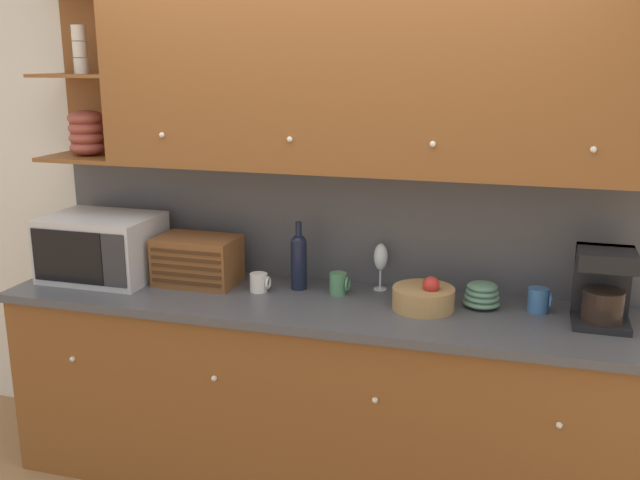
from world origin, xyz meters
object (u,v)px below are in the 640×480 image
wine_bottle (299,259)px  microwave (102,247)px  fruit_basket (424,298)px  coffee_maker (603,287)px  mug_blue_second (539,300)px  bread_box (198,260)px  bowl_stack_on_counter (482,295)px  mug (339,283)px  wine_glass (381,258)px  mug_patterned_third (259,282)px

wine_bottle → microwave: bearing=-173.4°
fruit_basket → coffee_maker: bearing=2.3°
mug_blue_second → wine_bottle: bearing=179.6°
fruit_basket → mug_blue_second: (0.49, 0.11, 0.00)m
bread_box → coffee_maker: bearing=-0.7°
bowl_stack_on_counter → mug_blue_second: (0.25, 0.01, -0.00)m
mug → wine_glass: size_ratio=0.46×
bread_box → bowl_stack_on_counter: (1.38, 0.05, -0.06)m
mug → wine_glass: 0.24m
bowl_stack_on_counter → fruit_basket: bearing=-158.0°
microwave → mug_patterned_third: 0.85m
microwave → mug_blue_second: 2.13m
mug_patterned_third → coffee_maker: bearing=0.3°
mug → bowl_stack_on_counter: 0.66m
mug → microwave: bearing=-175.8°
wine_bottle → bowl_stack_on_counter: (0.87, -0.02, -0.09)m
wine_glass → coffee_maker: size_ratio=0.70×
microwave → wine_bottle: (1.01, 0.12, -0.01)m
microwave → mug: microwave is taller
fruit_basket → bowl_stack_on_counter: size_ratio=1.65×
microwave → mug_blue_second: (2.12, 0.11, -0.11)m
mug_patterned_third → bowl_stack_on_counter: (1.04, 0.08, 0.01)m
microwave → wine_bottle: size_ratio=1.64×
bread_box → bowl_stack_on_counter: bread_box is taller
mug_blue_second → coffee_maker: coffee_maker is taller
bowl_stack_on_counter → mug_blue_second: bowl_stack_on_counter is taller
microwave → coffee_maker: 2.37m
wine_bottle → wine_glass: 0.39m
mug → coffee_maker: bearing=-2.9°
mug → coffee_maker: size_ratio=0.32×
microwave → wine_glass: 1.41m
mug_patterned_third → mug: size_ratio=0.91×
wine_glass → fruit_basket: 0.34m
wine_bottle → fruit_basket: 0.64m
wine_glass → microwave: bearing=-171.2°
wine_glass → mug: bearing=-144.0°
mug_blue_second → coffee_maker: size_ratio=0.33×
fruit_basket → mug_blue_second: size_ratio=2.54×
fruit_basket → wine_glass: bearing=138.5°
wine_bottle → mug: 0.23m
mug_patterned_third → fruit_basket: bearing=-1.5°
wine_bottle → wine_glass: (0.38, 0.10, 0.01)m
wine_glass → bowl_stack_on_counter: bearing=-13.3°
bread_box → fruit_basket: 1.13m
mug_blue_second → coffee_maker: (0.25, -0.08, 0.11)m
microwave → bowl_stack_on_counter: bearing=3.0°
wine_glass → wine_bottle: bearing=-165.5°
bread_box → mug_blue_second: bread_box is taller
mug_blue_second → coffee_maker: bearing=-17.4°
coffee_maker → wine_bottle: bearing=176.4°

